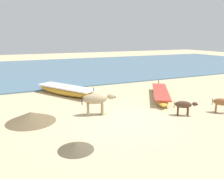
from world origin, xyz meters
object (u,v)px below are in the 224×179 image
object	(u,v)px
fishing_boat_4	(161,94)
cow_adult_dun	(96,100)
fishing_boat_1	(67,90)
calf_far_dark	(184,105)
calf_near_brown	(223,103)

from	to	relation	value
fishing_boat_4	cow_adult_dun	xyz separation A→B (m)	(-4.35, -1.22, 0.48)
fishing_boat_4	fishing_boat_1	bearing A→B (deg)	91.54
fishing_boat_1	calf_far_dark	size ratio (longest dim) A/B	4.89
fishing_boat_1	calf_far_dark	bearing A→B (deg)	2.71
fishing_boat_4	calf_far_dark	world-z (taller)	calf_far_dark
fishing_boat_4	calf_far_dark	size ratio (longest dim) A/B	4.87
fishing_boat_1	fishing_boat_4	world-z (taller)	fishing_boat_1
fishing_boat_1	calf_near_brown	world-z (taller)	fishing_boat_1
fishing_boat_1	calf_near_brown	bearing A→B (deg)	11.48
fishing_boat_1	calf_near_brown	size ratio (longest dim) A/B	5.00
cow_adult_dun	calf_near_brown	bearing A→B (deg)	-5.84
fishing_boat_4	cow_adult_dun	bearing A→B (deg)	138.54
fishing_boat_4	calf_far_dark	xyz separation A→B (m)	(-0.91, -2.90, 0.25)
cow_adult_dun	fishing_boat_4	bearing A→B (deg)	31.93
fishing_boat_4	calf_near_brown	xyz separation A→B (m)	(0.92, -3.36, 0.26)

